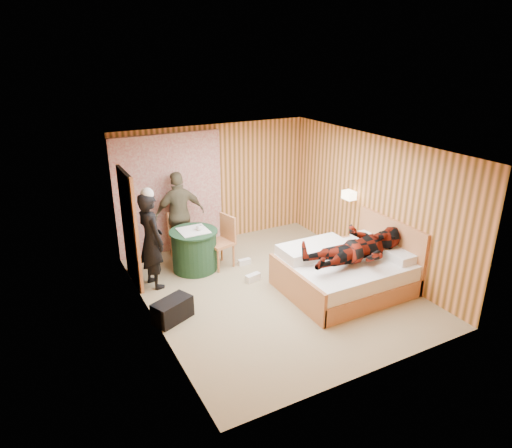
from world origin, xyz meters
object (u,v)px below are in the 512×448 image
chair_far (180,231)px  chair_near (223,237)px  nightstand (355,252)px  duffel_bag (172,310)px  wall_lamp (349,195)px  bed (346,271)px  man_on_bed (359,240)px  man_at_table (180,214)px  woman_standing (151,240)px  round_table (194,250)px

chair_far → chair_near: bearing=-69.6°
nightstand → chair_near: size_ratio=0.53×
chair_far → duffel_bag: (-0.91, -2.17, -0.37)m
wall_lamp → bed: (-0.80, -1.02, -0.97)m
duffel_bag → man_on_bed: man_on_bed is taller
chair_far → duffel_bag: size_ratio=1.52×
chair_near → man_at_table: (-0.55, 0.85, 0.28)m
chair_far → nightstand: bearing=-49.9°
duffel_bag → man_on_bed: bearing=-37.0°
bed → chair_near: (-1.49, 1.82, 0.25)m
woman_standing → chair_near: bearing=-96.1°
bed → round_table: 2.81m
wall_lamp → chair_near: size_ratio=0.26×
nightstand → round_table: bearing=156.0°
round_table → chair_far: 0.72m
man_at_table → chair_far: bearing=66.0°
nightstand → chair_far: bearing=145.3°
bed → duffel_bag: 3.01m
chair_far → man_at_table: man_at_table is taller
chair_far → woman_standing: woman_standing is taller
man_on_bed → wall_lamp: bearing=58.3°
chair_far → woman_standing: size_ratio=0.54×
bed → woman_standing: 3.39m
bed → man_on_bed: bearing=-82.9°
round_table → man_on_bed: (2.07, -2.15, 0.59)m
bed → woman_standing: (-2.90, 1.67, 0.53)m
duffel_bag → man_on_bed: 3.18m
round_table → bed: bearing=-43.2°
round_table → man_at_table: man_at_table is taller
wall_lamp → chair_far: size_ratio=0.28×
wall_lamp → man_on_bed: size_ratio=0.15×
woman_standing → man_at_table: (0.85, 1.00, 0.01)m
nightstand → chair_near: (-2.25, 1.15, 0.31)m
wall_lamp → nightstand: (-0.04, -0.35, -1.03)m
wall_lamp → duffel_bag: (-3.77, -0.57, -1.13)m
bed → duffel_bag: (-2.97, 0.45, -0.15)m
chair_near → woman_standing: bearing=-97.7°
man_at_table → chair_near: bearing=124.2°
round_table → woman_standing: size_ratio=0.52×
chair_far → chair_near: (0.57, -0.80, 0.04)m
round_table → chair_near: 0.59m
wall_lamp → man_at_table: man_at_table is taller
man_on_bed → chair_far: bearing=126.3°
duffel_bag → man_at_table: 2.50m
nightstand → chair_near: 2.55m
bed → man_on_bed: (0.03, -0.23, 0.67)m
man_at_table → bed: bearing=128.6°
wall_lamp → duffel_bag: size_ratio=0.43×
chair_far → man_at_table: (0.02, 0.05, 0.32)m
bed → round_table: (-2.04, 1.92, 0.07)m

